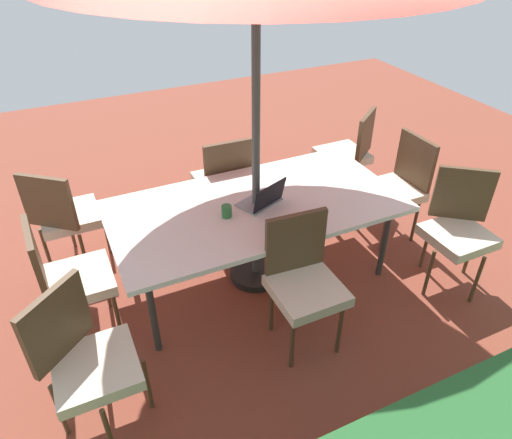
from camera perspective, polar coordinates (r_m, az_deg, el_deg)
The scene contains 12 objects.
ground_plane at distance 4.07m, azimuth 0.00°, elevation -6.93°, with size 10.00×10.00×0.02m, color brown.
dining_table at distance 3.65m, azimuth 0.00°, elevation 1.34°, with size 2.24×1.14×0.73m.
chair_west at distance 4.43m, azimuth 16.93°, elevation 4.16°, with size 0.46×0.46×0.98m.
chair_southwest at distance 4.92m, azimuth 11.20°, elevation 8.18°, with size 0.58×0.58×0.98m.
chair_east at distance 3.47m, azimuth -21.99°, elevation -6.38°, with size 0.47×0.46×0.98m.
chair_southeast at distance 4.14m, azimuth -22.26°, elevation 0.63°, with size 0.58×0.58×0.98m.
chair_northeast at distance 2.91m, azimuth -20.04°, elevation -15.47°, with size 0.58×0.59×0.98m.
chair_south at distance 4.34m, azimuth -3.96°, elevation 4.99°, with size 0.46×0.47×0.98m.
chair_northwest at distance 4.03m, azimuth 23.41°, elevation -0.64°, with size 0.58×0.58×0.98m.
chair_north at distance 3.22m, azimuth 5.78°, elevation -7.08°, with size 0.46×0.47×0.98m.
laptop at distance 3.58m, azimuth 0.83°, elevation 2.42°, with size 0.39×0.35×0.21m.
cup at distance 3.46m, azimuth -3.59°, elevation 1.01°, with size 0.08×0.08×0.09m, color #286B33.
Camera 1 is at (1.29, 2.77, 2.68)m, focal length 32.91 mm.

